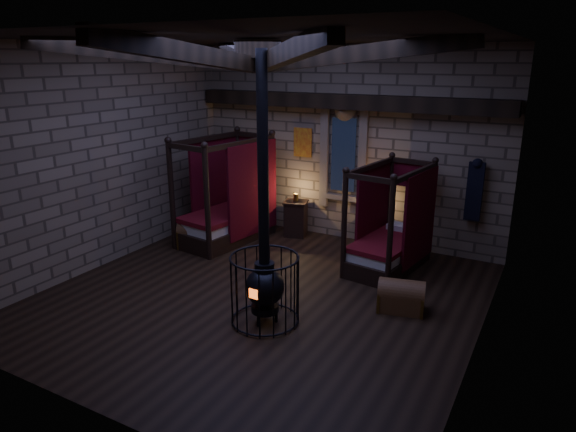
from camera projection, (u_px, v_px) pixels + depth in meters
The scene contains 8 objects.
room at pixel (261, 70), 7.79m from camera, with size 7.02×7.02×4.29m.
bed_left at pixel (228, 215), 11.45m from camera, with size 1.44×2.32×2.29m.
bed_right at pixel (390, 243), 9.92m from camera, with size 1.27×2.04×2.00m.
trunk_left at pixel (202, 235), 10.98m from camera, with size 1.01×0.75×0.68m.
trunk_right at pixel (401, 297), 8.27m from camera, with size 0.81×0.61×0.54m.
nightstand_left at pixel (296, 218), 11.72m from camera, with size 0.62×0.60×1.00m.
nightstand_right at pixel (373, 231), 10.87m from camera, with size 0.52×0.50×0.86m.
stove at pixel (265, 284), 7.79m from camera, with size 1.06×1.06×4.05m.
Camera 1 is at (4.25, -6.82, 3.93)m, focal length 32.00 mm.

